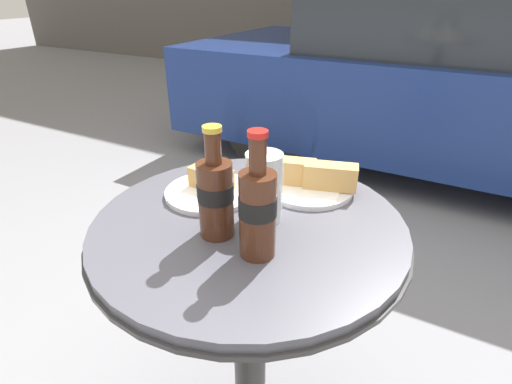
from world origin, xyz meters
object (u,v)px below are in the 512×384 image
cola_bottle_left (216,195)px  lunch_plate_far (310,180)px  cola_bottle_right (258,210)px  bistro_table (249,286)px  parked_car (505,78)px  lunch_plate_near (210,188)px  drinking_glass (264,190)px

cola_bottle_left → lunch_plate_far: 0.28m
cola_bottle_left → cola_bottle_right: bearing=-10.8°
bistro_table → parked_car: bearing=78.4°
cola_bottle_left → lunch_plate_near: bearing=129.2°
parked_car → lunch_plate_near: bearing=-104.8°
cola_bottle_left → parked_car: (0.54, 2.58, -0.21)m
drinking_glass → parked_car: (0.49, 2.49, -0.19)m
lunch_plate_far → cola_bottle_left: bearing=-108.9°
parked_car → bistro_table: bearing=-101.6°
lunch_plate_far → parked_car: size_ratio=0.05×
bistro_table → cola_bottle_left: 0.28m
cola_bottle_left → parked_car: size_ratio=0.05×
cola_bottle_left → lunch_plate_far: (0.09, 0.26, -0.06)m
cola_bottle_left → drinking_glass: 0.11m
cola_bottle_left → drinking_glass: bearing=61.0°
drinking_glass → cola_bottle_left: bearing=-119.0°
parked_car → cola_bottle_left: bearing=-101.9°
bistro_table → lunch_plate_near: (-0.13, 0.06, 0.20)m
bistro_table → lunch_plate_near: size_ratio=3.67×
bistro_table → drinking_glass: (0.02, 0.02, 0.25)m
bistro_table → cola_bottle_left: (-0.03, -0.07, 0.27)m
cola_bottle_left → lunch_plate_near: 0.18m
bistro_table → parked_car: parked_car is taller
cola_bottle_right → drinking_glass: cola_bottle_right is taller
drinking_glass → lunch_plate_far: size_ratio=0.66×
bistro_table → cola_bottle_left: bearing=-110.9°
drinking_glass → parked_car: parked_car is taller
cola_bottle_left → lunch_plate_far: bearing=71.1°
cola_bottle_left → cola_bottle_right: (0.10, -0.02, 0.01)m
lunch_plate_near → lunch_plate_far: size_ratio=0.94×
cola_bottle_left → lunch_plate_near: size_ratio=1.07×
lunch_plate_far → parked_car: parked_car is taller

